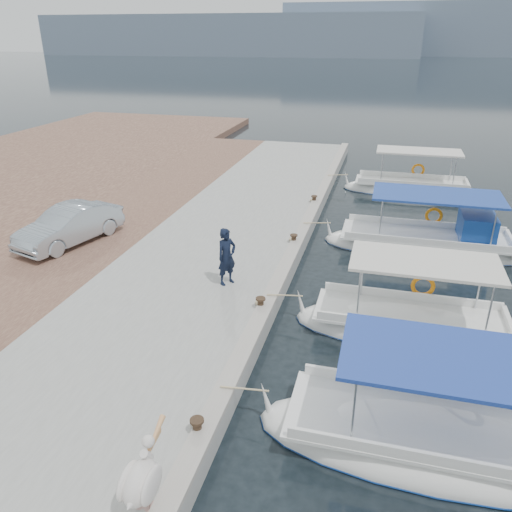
{
  "coord_description": "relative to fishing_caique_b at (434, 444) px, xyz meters",
  "views": [
    {
      "loc": [
        2.66,
        -10.44,
        7.63
      ],
      "look_at": [
        -1.0,
        3.46,
        1.2
      ],
      "focal_mm": 35.0,
      "sensor_mm": 36.0,
      "label": 1
    }
  ],
  "objects": [
    {
      "name": "ground",
      "position": [
        -4.18,
        2.24,
        -0.12
      ],
      "size": [
        400.0,
        400.0,
        0.0
      ],
      "primitive_type": "plane",
      "color": "black",
      "rests_on": "ground"
    },
    {
      "name": "fishing_caique_b",
      "position": [
        0.0,
        0.0,
        0.0
      ],
      "size": [
        7.19,
        2.5,
        2.83
      ],
      "color": "white",
      "rests_on": "ground"
    },
    {
      "name": "cobblestone_strip",
      "position": [
        -12.18,
        7.24,
        0.13
      ],
      "size": [
        4.0,
        40.0,
        0.5
      ],
      "primitive_type": "cube",
      "color": "brown",
      "rests_on": "ground"
    },
    {
      "name": "quay_curb",
      "position": [
        -4.4,
        7.24,
        0.44
      ],
      "size": [
        0.44,
        40.0,
        0.12
      ],
      "primitive_type": "cube",
      "color": "#9F988D",
      "rests_on": "concrete_quay"
    },
    {
      "name": "fishing_caique_e",
      "position": [
        -0.11,
        18.2,
        0.0
      ],
      "size": [
        6.97,
        2.08,
        2.83
      ],
      "color": "white",
      "rests_on": "ground"
    },
    {
      "name": "fisherman",
      "position": [
        -5.92,
        4.98,
        1.28
      ],
      "size": [
        0.73,
        0.79,
        1.81
      ],
      "primitive_type": "imported",
      "rotation": [
        0.0,
        0.0,
        0.96
      ],
      "color": "black",
      "rests_on": "concrete_quay"
    },
    {
      "name": "fishing_caique_c",
      "position": [
        -0.41,
        4.3,
        0.0
      ],
      "size": [
        6.36,
        2.16,
        2.83
      ],
      "color": "white",
      "rests_on": "ground"
    },
    {
      "name": "distant_hills",
      "position": [
        25.43,
        203.73,
        7.49
      ],
      "size": [
        330.0,
        60.0,
        18.0
      ],
      "color": "slate",
      "rests_on": "ground"
    },
    {
      "name": "concrete_quay",
      "position": [
        -7.18,
        7.24,
        0.13
      ],
      "size": [
        6.0,
        40.0,
        0.5
      ],
      "primitive_type": "cube",
      "color": "gray",
      "rests_on": "ground"
    },
    {
      "name": "pelican",
      "position": [
        -4.78,
        -3.04,
        0.97
      ],
      "size": [
        0.54,
        1.47,
        1.15
      ],
      "color": "tan",
      "rests_on": "concrete_quay"
    },
    {
      "name": "parked_car",
      "position": [
        -12.53,
        6.67,
        1.06
      ],
      "size": [
        2.53,
        4.39,
        1.37
      ],
      "primitive_type": "imported",
      "rotation": [
        0.0,
        0.0,
        -0.28
      ],
      "color": "#A3AFBA",
      "rests_on": "cobblestone_strip"
    },
    {
      "name": "mooring_bollards",
      "position": [
        -4.53,
        3.74,
        0.57
      ],
      "size": [
        0.28,
        20.28,
        0.33
      ],
      "color": "black",
      "rests_on": "concrete_quay"
    },
    {
      "name": "fishing_caique_d",
      "position": [
        0.37,
        10.54,
        0.06
      ],
      "size": [
        7.71,
        2.54,
        2.83
      ],
      "color": "white",
      "rests_on": "ground"
    }
  ]
}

